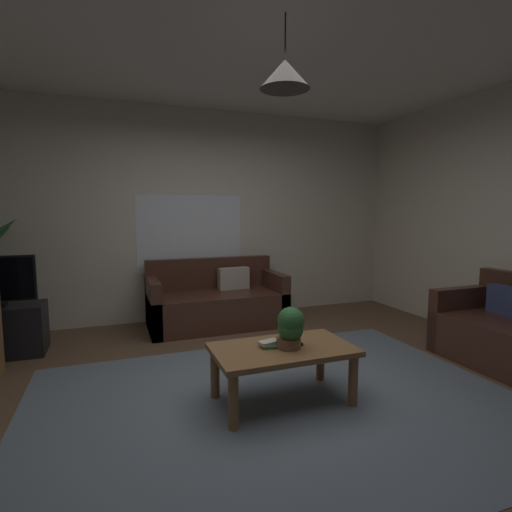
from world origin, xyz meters
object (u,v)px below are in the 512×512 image
(book_on_table_0, at_px, (269,346))
(remote_on_table_0, at_px, (294,342))
(coffee_table, at_px, (283,356))
(potted_plant_on_table, at_px, (290,327))
(remote_on_table_1, at_px, (287,340))
(book_on_table_1, at_px, (269,342))
(couch_under_window, at_px, (216,304))
(pendant_lamp, at_px, (285,74))

(book_on_table_0, distance_m, remote_on_table_0, 0.21)
(remote_on_table_0, bearing_deg, coffee_table, 9.22)
(coffee_table, bearing_deg, potted_plant_on_table, -46.32)
(book_on_table_0, height_order, remote_on_table_0, same)
(book_on_table_0, bearing_deg, coffee_table, -18.74)
(remote_on_table_0, height_order, remote_on_table_1, same)
(remote_on_table_1, bearing_deg, coffee_table, -140.00)
(book_on_table_1, relative_size, remote_on_table_1, 0.92)
(couch_under_window, distance_m, book_on_table_0, 2.09)
(couch_under_window, height_order, book_on_table_1, couch_under_window)
(book_on_table_0, xyz_separation_m, book_on_table_1, (-0.00, 0.01, 0.02))
(couch_under_window, xyz_separation_m, pendant_lamp, (-0.04, -2.11, 2.07))
(pendant_lamp, bearing_deg, book_on_table_0, 161.26)
(potted_plant_on_table, height_order, pendant_lamp, pendant_lamp)
(coffee_table, height_order, remote_on_table_1, remote_on_table_1)
(book_on_table_1, bearing_deg, remote_on_table_1, 20.30)
(coffee_table, bearing_deg, pendant_lamp, 180.00)
(couch_under_window, height_order, remote_on_table_1, couch_under_window)
(coffee_table, distance_m, potted_plant_on_table, 0.23)
(book_on_table_1, bearing_deg, coffee_table, -21.97)
(book_on_table_1, xyz_separation_m, remote_on_table_1, (0.18, 0.07, -0.02))
(book_on_table_1, bearing_deg, remote_on_table_0, 0.98)
(couch_under_window, distance_m, remote_on_table_1, 2.01)
(couch_under_window, xyz_separation_m, remote_on_table_0, (0.07, -2.07, 0.16))
(couch_under_window, height_order, coffee_table, couch_under_window)
(remote_on_table_0, xyz_separation_m, pendant_lamp, (-0.11, -0.04, 1.92))
(coffee_table, distance_m, pendant_lamp, 2.00)
(remote_on_table_0, relative_size, pendant_lamp, 0.32)
(coffee_table, relative_size, remote_on_table_0, 6.46)
(remote_on_table_1, height_order, potted_plant_on_table, potted_plant_on_table)
(book_on_table_1, bearing_deg, potted_plant_on_table, -30.76)
(book_on_table_1, relative_size, remote_on_table_0, 0.92)
(book_on_table_0, bearing_deg, book_on_table_1, 104.24)
(couch_under_window, distance_m, pendant_lamp, 2.96)
(couch_under_window, relative_size, potted_plant_on_table, 5.39)
(couch_under_window, relative_size, coffee_table, 1.60)
(coffee_table, xyz_separation_m, book_on_table_1, (-0.10, 0.04, 0.10))
(potted_plant_on_table, bearing_deg, remote_on_table_1, 72.88)
(coffee_table, height_order, potted_plant_on_table, potted_plant_on_table)
(book_on_table_0, bearing_deg, remote_on_table_0, 2.86)
(book_on_table_0, distance_m, book_on_table_1, 0.02)
(book_on_table_0, distance_m, potted_plant_on_table, 0.21)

